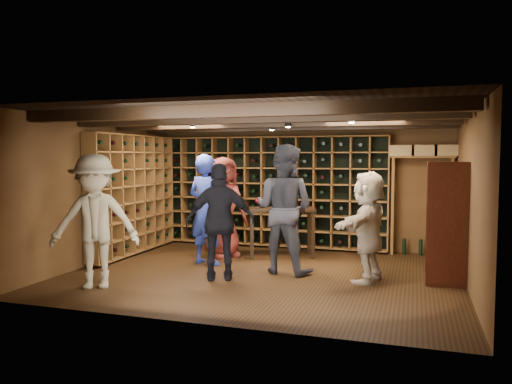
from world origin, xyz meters
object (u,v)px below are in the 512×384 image
(guest_khaki, at_px, (95,221))
(tasting_table, at_px, (281,214))
(man_blue_shirt, at_px, (206,209))
(guest_woman_black, at_px, (220,222))
(man_grey_suit, at_px, (284,209))
(guest_red_floral, at_px, (224,207))
(display_cabinet, at_px, (446,226))
(guest_beige, at_px, (368,226))

(guest_khaki, bearing_deg, tasting_table, 30.40)
(man_blue_shirt, xyz_separation_m, guest_woman_black, (0.65, -0.97, -0.07))
(guest_woman_black, bearing_deg, guest_khaki, 10.51)
(man_grey_suit, relative_size, guest_woman_black, 1.16)
(guest_red_floral, height_order, guest_khaki, guest_khaki)
(display_cabinet, height_order, guest_woman_black, guest_woman_black)
(guest_beige, height_order, tasting_table, guest_beige)
(man_grey_suit, distance_m, guest_red_floral, 1.64)
(guest_woman_black, bearing_deg, tasting_table, -122.71)
(guest_red_floral, bearing_deg, guest_khaki, -161.57)
(man_blue_shirt, bearing_deg, guest_woman_black, 138.49)
(man_grey_suit, distance_m, guest_woman_black, 1.11)
(display_cabinet, distance_m, guest_khaki, 5.03)
(man_grey_suit, bearing_deg, display_cabinet, -168.35)
(display_cabinet, relative_size, tasting_table, 1.31)
(guest_khaki, height_order, guest_beige, guest_khaki)
(man_blue_shirt, xyz_separation_m, man_grey_suit, (1.43, -0.19, 0.07))
(guest_red_floral, distance_m, tasting_table, 1.08)
(guest_red_floral, bearing_deg, man_grey_suit, -84.64)
(guest_beige, bearing_deg, man_blue_shirt, -82.82)
(display_cabinet, height_order, tasting_table, display_cabinet)
(guest_khaki, relative_size, guest_beige, 1.15)
(guest_woman_black, bearing_deg, man_blue_shirt, -77.23)
(guest_woman_black, distance_m, guest_beige, 2.20)
(man_blue_shirt, height_order, guest_woman_black, man_blue_shirt)
(guest_woman_black, bearing_deg, guest_beige, 174.87)
(guest_khaki, bearing_deg, guest_woman_black, 5.39)
(guest_khaki, bearing_deg, man_blue_shirt, 39.09)
(display_cabinet, distance_m, guest_beige, 1.10)
(man_grey_suit, xyz_separation_m, guest_beige, (1.33, -0.17, -0.20))
(man_blue_shirt, distance_m, guest_woman_black, 1.17)
(guest_woman_black, relative_size, guest_beige, 1.07)
(man_blue_shirt, distance_m, guest_khaki, 2.10)
(display_cabinet, xyz_separation_m, guest_beige, (-1.09, -0.18, -0.04))
(man_grey_suit, distance_m, guest_beige, 1.36)
(guest_red_floral, relative_size, guest_beige, 1.13)
(man_blue_shirt, bearing_deg, display_cabinet, -168.16)
(man_grey_suit, height_order, guest_woman_black, man_grey_suit)
(man_blue_shirt, xyz_separation_m, guest_khaki, (-0.87, -1.91, -0.01))
(guest_red_floral, distance_m, guest_woman_black, 1.76)
(tasting_table, bearing_deg, guest_beige, -58.98)
(tasting_table, bearing_deg, display_cabinet, -43.24)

